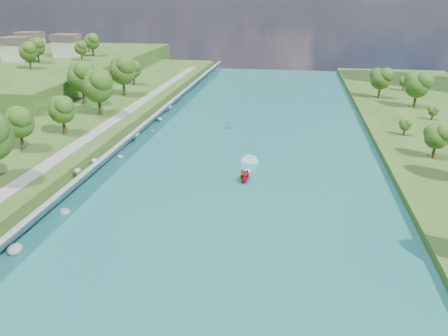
# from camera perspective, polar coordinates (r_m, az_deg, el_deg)

# --- Properties ---
(ground) EXTENTS (260.00, 260.00, 0.00)m
(ground) POSITION_cam_1_polar(r_m,az_deg,el_deg) (67.57, 0.27, -5.69)
(ground) COLOR #2D5119
(ground) RESTS_ON ground
(river_water) EXTENTS (55.00, 240.00, 0.10)m
(river_water) POSITION_cam_1_polar(r_m,az_deg,el_deg) (85.65, 2.34, 0.40)
(river_water) COLOR #1B6469
(river_water) RESTS_ON ground
(berm_west) EXTENTS (45.00, 240.00, 3.50)m
(berm_west) POSITION_cam_1_polar(r_m,az_deg,el_deg) (103.23, -26.41, 2.83)
(berm_west) COLOR #2D5119
(berm_west) RESTS_ON ground
(ridge_west) EXTENTS (60.00, 120.00, 9.00)m
(ridge_west) POSITION_cam_1_polar(r_m,az_deg,el_deg) (181.49, -21.81, 11.68)
(ridge_west) COLOR #2D5119
(ridge_west) RESTS_ON ground
(riprap_bank) EXTENTS (4.09, 236.00, 4.37)m
(riprap_bank) POSITION_cam_1_polar(r_m,az_deg,el_deg) (90.85, -14.10, 2.16)
(riprap_bank) COLOR slate
(riprap_bank) RESTS_ON ground
(riverside_path) EXTENTS (3.00, 200.00, 0.10)m
(riverside_path) POSITION_cam_1_polar(r_m,az_deg,el_deg) (93.75, -17.79, 3.52)
(riverside_path) COLOR gray
(riverside_path) RESTS_ON berm_west
(ridge_houses) EXTENTS (29.50, 29.50, 8.40)m
(ridge_houses) POSITION_cam_1_polar(r_m,az_deg,el_deg) (187.85, -23.10, 14.52)
(ridge_houses) COLOR beige
(ridge_houses) RESTS_ON ridge_west
(trees_west) EXTENTS (18.35, 151.63, 13.93)m
(trees_west) POSITION_cam_1_polar(r_m,az_deg,el_deg) (86.94, -26.36, 5.24)
(trees_west) COLOR #274E14
(trees_west) RESTS_ON berm_west
(trees_east) EXTENTS (17.10, 136.12, 11.79)m
(trees_east) POSITION_cam_1_polar(r_m,az_deg,el_deg) (96.73, 27.12, 4.57)
(trees_east) COLOR #274E14
(trees_east) RESTS_ON berm_east
(trees_ridge) EXTENTS (17.57, 52.16, 10.31)m
(trees_ridge) POSITION_cam_1_polar(r_m,az_deg,el_deg) (173.24, -20.39, 14.59)
(trees_ridge) COLOR #274E14
(trees_ridge) RESTS_ON ridge_west
(motorboat) EXTENTS (3.60, 18.74, 2.22)m
(motorboat) POSITION_cam_1_polar(r_m,az_deg,el_deg) (79.61, 2.87, -0.76)
(motorboat) COLOR red
(motorboat) RESTS_ON river_water
(raft) EXTENTS (2.48, 2.97, 1.49)m
(raft) POSITION_cam_1_polar(r_m,az_deg,el_deg) (109.66, 0.63, 5.40)
(raft) COLOR gray
(raft) RESTS_ON river_water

